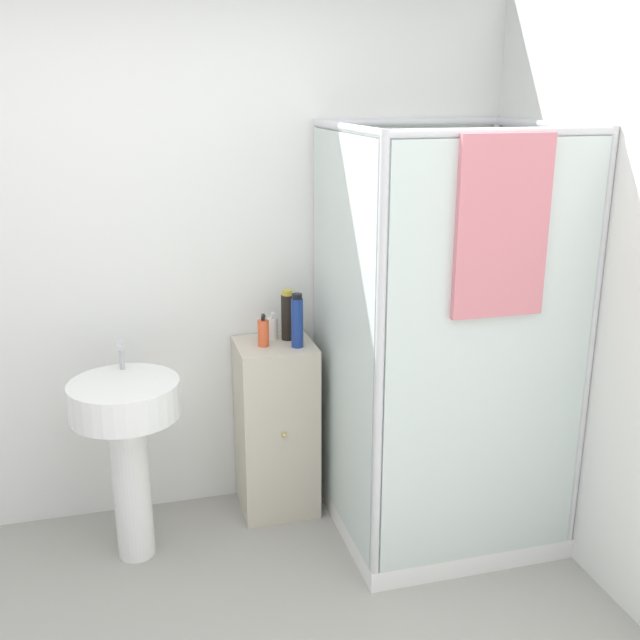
# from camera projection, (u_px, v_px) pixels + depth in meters

# --- Properties ---
(wall_back) EXTENTS (6.40, 0.06, 2.50)m
(wall_back) POSITION_uv_depth(u_px,v_px,m) (159.00, 259.00, 3.44)
(wall_back) COLOR white
(wall_back) RESTS_ON ground_plane
(shower_enclosure) EXTENTS (0.95, 0.98, 1.87)m
(shower_enclosure) POSITION_uv_depth(u_px,v_px,m) (431.00, 434.00, 3.41)
(shower_enclosure) COLOR white
(shower_enclosure) RESTS_ON ground_plane
(vanity_cabinet) EXTENTS (0.36, 0.36, 0.86)m
(vanity_cabinet) POSITION_uv_depth(u_px,v_px,m) (276.00, 427.00, 3.62)
(vanity_cabinet) COLOR beige
(vanity_cabinet) RESTS_ON ground_plane
(sink) EXTENTS (0.47, 0.47, 0.96)m
(sink) POSITION_uv_depth(u_px,v_px,m) (127.00, 430.00, 3.19)
(sink) COLOR white
(sink) RESTS_ON ground_plane
(soap_dispenser) EXTENTS (0.05, 0.05, 0.16)m
(soap_dispenser) POSITION_uv_depth(u_px,v_px,m) (263.00, 333.00, 3.44)
(soap_dispenser) COLOR #E5562D
(soap_dispenser) RESTS_ON vanity_cabinet
(shampoo_bottle_tall_black) EXTENTS (0.06, 0.06, 0.24)m
(shampoo_bottle_tall_black) POSITION_uv_depth(u_px,v_px,m) (287.00, 316.00, 3.52)
(shampoo_bottle_tall_black) COLOR black
(shampoo_bottle_tall_black) RESTS_ON vanity_cabinet
(shampoo_bottle_blue) EXTENTS (0.05, 0.05, 0.25)m
(shampoo_bottle_blue) POSITION_uv_depth(u_px,v_px,m) (297.00, 321.00, 3.41)
(shampoo_bottle_blue) COLOR navy
(shampoo_bottle_blue) RESTS_ON vanity_cabinet
(lotion_bottle_white) EXTENTS (0.05, 0.05, 0.13)m
(lotion_bottle_white) POSITION_uv_depth(u_px,v_px,m) (273.00, 328.00, 3.55)
(lotion_bottle_white) COLOR white
(lotion_bottle_white) RESTS_ON vanity_cabinet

